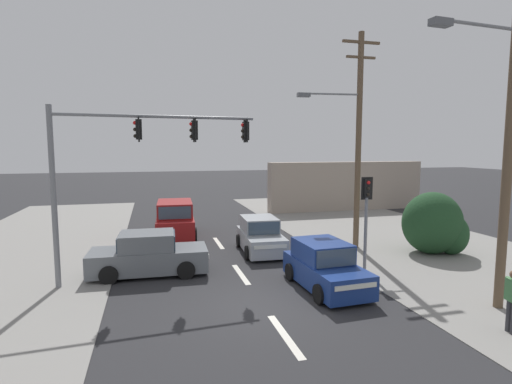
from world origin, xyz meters
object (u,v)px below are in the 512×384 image
Objects in this scene: utility_pole_foreground_right at (508,105)px; hatchback_oncoming_mid at (260,236)px; traffic_signal_mast at (129,156)px; pedestal_signal_right_kerb at (366,208)px; suv_kerbside_parked at (175,220)px; sedan_crossing_left at (149,255)px; utility_pole_midground_right at (356,135)px; hatchback_oncoming_near at (325,267)px.

hatchback_oncoming_mid is (-4.88, 7.88, -5.08)m from utility_pole_foreground_right.
traffic_signal_mast is (-10.23, 5.26, -1.43)m from utility_pole_foreground_right.
traffic_signal_mast is at bearing 172.52° from pedestal_signal_right_kerb.
utility_pole_foreground_right is at bearing -54.81° from suv_kerbside_parked.
hatchback_oncoming_mid is (5.35, 2.62, -3.65)m from traffic_signal_mast.
traffic_signal_mast is at bearing -132.91° from sedan_crossing_left.
utility_pole_foreground_right reaches higher than pedestal_signal_right_kerb.
suv_kerbside_parked reaches higher than hatchback_oncoming_mid.
utility_pole_foreground_right is 3.04× the size of pedestal_signal_right_kerb.
hatchback_oncoming_mid is at bearing -48.84° from suv_kerbside_parked.
utility_pole_midground_right is 7.36m from hatchback_oncoming_near.
hatchback_oncoming_mid is at bearing 174.48° from utility_pole_midground_right.
pedestal_signal_right_kerb reaches higher than sedan_crossing_left.
sedan_crossing_left reaches higher than hatchback_oncoming_mid.
hatchback_oncoming_near is (6.18, -2.41, -3.65)m from traffic_signal_mast.
hatchback_oncoming_mid is 1.00× the size of hatchback_oncoming_near.
utility_pole_midground_right reaches higher than sedan_crossing_left.
sedan_crossing_left is (0.53, 0.57, -3.65)m from traffic_signal_mast.
suv_kerbside_parked is (-7.86, 4.43, -4.34)m from utility_pole_midground_right.
traffic_signal_mast reaches higher than hatchback_oncoming_near.
traffic_signal_mast is 1.93× the size of pedestal_signal_right_kerb.
pedestal_signal_right_kerb reaches higher than suv_kerbside_parked.
utility_pole_foreground_right is at bearing -35.15° from hatchback_oncoming_near.
hatchback_oncoming_mid is at bearing 121.78° from utility_pole_foreground_right.
sedan_crossing_left is (-7.88, 1.68, -1.71)m from pedestal_signal_right_kerb.
hatchback_oncoming_mid is 0.86× the size of sedan_crossing_left.
suv_kerbside_parked reaches higher than sedan_crossing_left.
utility_pole_foreground_right is 7.10m from hatchback_oncoming_near.
utility_pole_midground_right is at bearing 12.76° from traffic_signal_mast.
utility_pole_foreground_right reaches higher than utility_pole_midground_right.
sedan_crossing_left is at bearing -156.97° from hatchback_oncoming_mid.
traffic_signal_mast is at bearing -153.90° from hatchback_oncoming_mid.
traffic_signal_mast is at bearing 152.80° from utility_pole_foreground_right.
pedestal_signal_right_kerb is 0.77× the size of suv_kerbside_parked.
sedan_crossing_left reaches higher than hatchback_oncoming_near.
utility_pole_foreground_right is 1.57× the size of traffic_signal_mast.
sedan_crossing_left is at bearing -169.95° from utility_pole_midground_right.
utility_pole_midground_right is 1.41× the size of traffic_signal_mast.
pedestal_signal_right_kerb reaches higher than hatchback_oncoming_mid.
pedestal_signal_right_kerb is 10.26m from suv_kerbside_parked.
traffic_signal_mast is 8.71m from pedestal_signal_right_kerb.
pedestal_signal_right_kerb is at bearing 30.17° from hatchback_oncoming_near.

